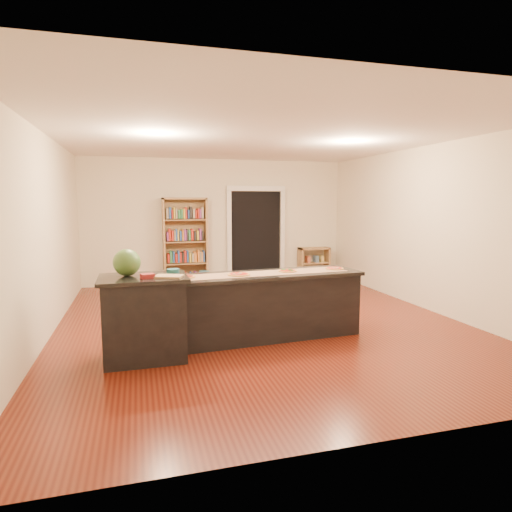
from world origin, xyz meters
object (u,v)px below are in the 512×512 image
object	(u,v)px
watermelon	(127,263)
low_shelf	(314,263)
bookshelf	(185,242)
waste_bin	(204,278)
side_counter	(145,318)
kitchen_island	(263,305)

from	to	relation	value
watermelon	low_shelf	bearing A→B (deg)	46.08
low_shelf	watermelon	xyz separation A→B (m)	(-4.24, -4.40, 0.78)
bookshelf	low_shelf	size ratio (longest dim) A/B	2.60
watermelon	waste_bin	bearing A→B (deg)	69.94
side_counter	watermelon	world-z (taller)	watermelon
watermelon	side_counter	bearing A→B (deg)	-22.91
bookshelf	low_shelf	world-z (taller)	bookshelf
kitchen_island	bookshelf	xyz separation A→B (m)	(-0.61, 4.06, 0.52)
kitchen_island	watermelon	world-z (taller)	watermelon
bookshelf	watermelon	world-z (taller)	bookshelf
low_shelf	waste_bin	bearing A→B (deg)	-175.36
kitchen_island	watermelon	size ratio (longest dim) A/B	8.54
bookshelf	waste_bin	size ratio (longest dim) A/B	5.95
kitchen_island	side_counter	xyz separation A→B (m)	(-1.58, -0.40, 0.05)
watermelon	kitchen_island	bearing A→B (deg)	10.42
low_shelf	waste_bin	xyz separation A→B (m)	(-2.71, -0.22, -0.21)
bookshelf	low_shelf	distance (m)	3.15
kitchen_island	bookshelf	size ratio (longest dim) A/B	1.40
side_counter	low_shelf	size ratio (longest dim) A/B	1.35
bookshelf	waste_bin	xyz separation A→B (m)	(0.38, -0.21, -0.80)
waste_bin	watermelon	bearing A→B (deg)	-110.06
side_counter	watermelon	size ratio (longest dim) A/B	3.18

